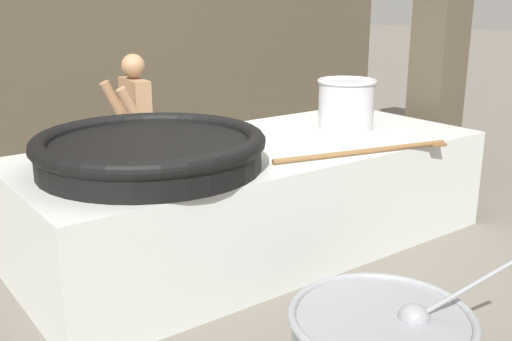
% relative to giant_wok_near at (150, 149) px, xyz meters
% --- Properties ---
extents(ground_plane, '(60.00, 60.00, 0.00)m').
position_rel_giant_wok_near_xyz_m(ground_plane, '(0.95, 0.11, -0.95)').
color(ground_plane, slate).
extents(hearth_platform, '(3.63, 1.58, 0.82)m').
position_rel_giant_wok_near_xyz_m(hearth_platform, '(0.95, 0.11, -0.54)').
color(hearth_platform, silver).
rests_on(hearth_platform, ground_plane).
extents(giant_wok_near, '(1.52, 1.52, 0.24)m').
position_rel_giant_wok_near_xyz_m(giant_wok_near, '(0.00, 0.00, 0.00)').
color(giant_wok_near, black).
rests_on(giant_wok_near, hearth_platform).
extents(stock_pot, '(0.50, 0.50, 0.42)m').
position_rel_giant_wok_near_xyz_m(stock_pot, '(1.92, 0.12, 0.09)').
color(stock_pot, '#B7B7BC').
rests_on(stock_pot, hearth_platform).
extents(stirring_paddle, '(1.42, 0.40, 0.04)m').
position_rel_giant_wok_near_xyz_m(stirring_paddle, '(1.46, -0.60, -0.11)').
color(stirring_paddle, brown).
rests_on(stirring_paddle, hearth_platform).
extents(cook, '(0.36, 0.55, 1.46)m').
position_rel_giant_wok_near_xyz_m(cook, '(0.49, 1.24, -0.17)').
color(cook, '#9E7551').
rests_on(cook, ground_plane).
extents(prep_bowl_vegetables, '(1.10, 0.98, 0.76)m').
position_rel_giant_wok_near_xyz_m(prep_bowl_vegetables, '(0.43, -1.67, -0.75)').
color(prep_bowl_vegetables, gray).
rests_on(prep_bowl_vegetables, ground_plane).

